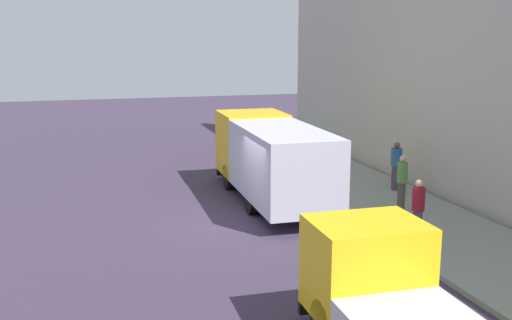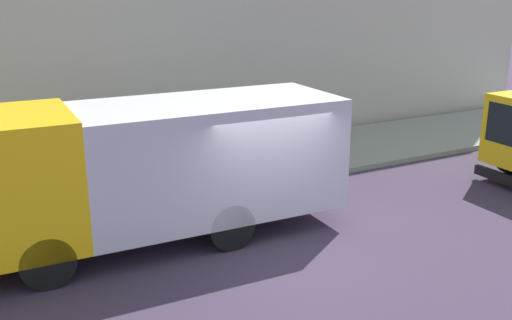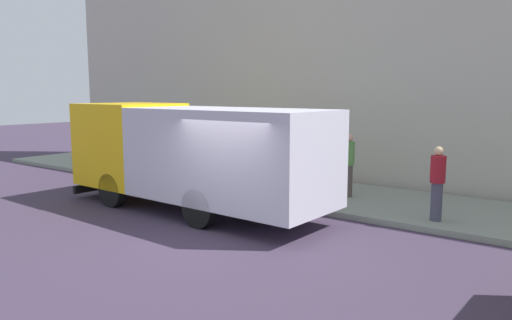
% 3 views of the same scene
% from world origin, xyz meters
% --- Properties ---
extents(ground, '(80.00, 80.00, 0.00)m').
position_xyz_m(ground, '(0.00, 0.00, 0.00)').
color(ground, '#3A2F43').
extents(sidewalk, '(3.88, 30.00, 0.14)m').
position_xyz_m(sidewalk, '(4.94, 0.00, 0.07)').
color(sidewalk, gray).
rests_on(sidewalk, ground).
extents(large_utility_truck, '(2.55, 7.81, 2.78)m').
position_xyz_m(large_utility_truck, '(1.37, 2.12, 1.57)').
color(large_utility_truck, yellow).
rests_on(large_utility_truck, ground).
extents(pedestrian_walking, '(0.50, 0.50, 1.75)m').
position_xyz_m(pedestrian_walking, '(6.00, 1.81, 1.06)').
color(pedestrian_walking, '#4B3C49').
rests_on(pedestrian_walking, sidewalk).
extents(pedestrian_standing, '(0.47, 0.47, 1.79)m').
position_xyz_m(pedestrian_standing, '(4.82, -0.63, 1.10)').
color(pedestrian_standing, '#50443F').
rests_on(pedestrian_standing, sidewalk).
extents(pedestrian_third, '(0.47, 0.47, 1.74)m').
position_xyz_m(pedestrian_third, '(3.67, -3.45, 1.07)').
color(pedestrian_third, '#424255').
rests_on(pedestrian_third, sidewalk).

